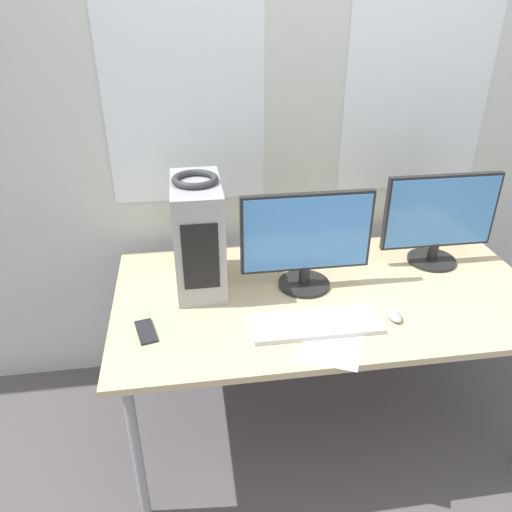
% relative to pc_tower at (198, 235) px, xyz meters
% --- Properties ---
extents(ground_plane, '(14.00, 14.00, 0.00)m').
position_rel_pc_tower_xyz_m(ground_plane, '(0.53, -0.62, -1.00)').
color(ground_plane, '#565156').
extents(wall_back, '(8.00, 0.07, 2.70)m').
position_rel_pc_tower_xyz_m(wall_back, '(0.53, 0.45, 0.35)').
color(wall_back, silver).
rests_on(wall_back, ground_plane).
extents(desk, '(1.81, 0.95, 0.77)m').
position_rel_pc_tower_xyz_m(desk, '(0.53, -0.15, -0.28)').
color(desk, '#D1BA8E').
rests_on(desk, ground_plane).
extents(pc_tower, '(0.20, 0.39, 0.47)m').
position_rel_pc_tower_xyz_m(pc_tower, '(0.00, 0.00, 0.00)').
color(pc_tower, '#9E9EA3').
rests_on(pc_tower, desk).
extents(headphones, '(0.19, 0.19, 0.03)m').
position_rel_pc_tower_xyz_m(headphones, '(0.00, 0.00, 0.25)').
color(headphones, '#333338').
rests_on(headphones, pc_tower).
extents(monitor_main, '(0.55, 0.22, 0.43)m').
position_rel_pc_tower_xyz_m(monitor_main, '(0.44, -0.09, -0.01)').
color(monitor_main, black).
rests_on(monitor_main, desk).
extents(monitor_right_near, '(0.53, 0.22, 0.43)m').
position_rel_pc_tower_xyz_m(monitor_right_near, '(1.09, 0.03, -0.01)').
color(monitor_right_near, black).
rests_on(monitor_right_near, desk).
extents(keyboard, '(0.50, 0.18, 0.02)m').
position_rel_pc_tower_xyz_m(keyboard, '(0.42, -0.38, -0.22)').
color(keyboard, silver).
rests_on(keyboard, desk).
extents(mouse, '(0.05, 0.10, 0.03)m').
position_rel_pc_tower_xyz_m(mouse, '(0.74, -0.37, -0.22)').
color(mouse, '#B2B2B7').
rests_on(mouse, desk).
extents(cell_phone, '(0.10, 0.16, 0.01)m').
position_rel_pc_tower_xyz_m(cell_phone, '(-0.23, -0.33, -0.23)').
color(cell_phone, '#232328').
rests_on(cell_phone, desk).
extents(paper_sheet_left, '(0.32, 0.36, 0.00)m').
position_rel_pc_tower_xyz_m(paper_sheet_left, '(0.46, -0.48, -0.23)').
color(paper_sheet_left, white).
rests_on(paper_sheet_left, desk).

